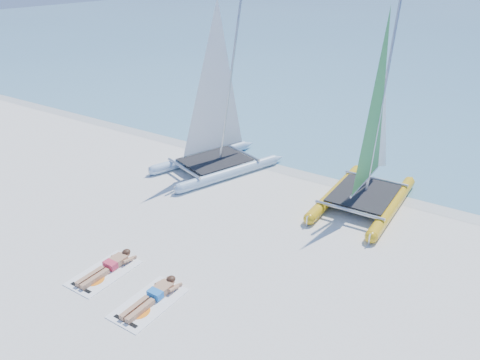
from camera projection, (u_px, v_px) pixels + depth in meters
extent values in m
plane|color=silver|center=(239.00, 241.00, 13.61)|extent=(140.00, 140.00, 0.00)
cube|color=silver|center=(319.00, 175.00, 17.75)|extent=(140.00, 1.40, 0.01)
cylinder|color=#A7C7DC|center=(201.00, 157.00, 18.85)|extent=(1.81, 4.24, 0.38)
cone|color=#A7C7DC|center=(248.00, 144.00, 20.15)|extent=(0.53, 0.65, 0.37)
cylinder|color=#A7C7DC|center=(230.00, 173.00, 17.44)|extent=(1.81, 4.24, 0.38)
cone|color=#A7C7DC|center=(278.00, 158.00, 18.75)|extent=(0.53, 0.65, 0.37)
cube|color=black|center=(215.00, 159.00, 18.05)|extent=(2.56, 2.88, 0.03)
cylinder|color=#B0B3B7|center=(230.00, 80.00, 17.19)|extent=(0.47, 1.11, 6.00)
cylinder|color=orange|center=(336.00, 192.00, 16.04)|extent=(0.50, 4.36, 0.38)
cone|color=orange|center=(359.00, 168.00, 17.87)|extent=(0.38, 0.57, 0.37)
cylinder|color=orange|center=(392.00, 206.00, 15.11)|extent=(0.50, 4.36, 0.38)
cone|color=orange|center=(411.00, 179.00, 16.94)|extent=(0.38, 0.57, 0.37)
cube|color=black|center=(364.00, 193.00, 15.48)|extent=(1.93, 2.44, 0.03)
cylinder|color=#B0B3B7|center=(383.00, 99.00, 14.79)|extent=(0.12, 1.15, 6.00)
cube|color=white|center=(104.00, 273.00, 12.21)|extent=(1.00, 1.85, 0.02)
cube|color=tan|center=(116.00, 261.00, 12.48)|extent=(0.36, 0.55, 0.17)
cube|color=#D1314A|center=(110.00, 265.00, 12.33)|extent=(0.37, 0.22, 0.17)
cube|color=tan|center=(93.00, 278.00, 11.90)|extent=(0.31, 0.85, 0.13)
sphere|color=tan|center=(126.00, 253.00, 12.74)|extent=(0.21, 0.21, 0.21)
ellipsoid|color=#372014|center=(126.00, 252.00, 12.74)|extent=(0.22, 0.24, 0.15)
cube|color=white|center=(149.00, 303.00, 11.13)|extent=(1.00, 1.85, 0.02)
cube|color=tan|center=(161.00, 290.00, 11.41)|extent=(0.36, 0.55, 0.17)
cube|color=blue|center=(155.00, 294.00, 11.26)|extent=(0.37, 0.22, 0.17)
cube|color=tan|center=(137.00, 309.00, 10.82)|extent=(0.31, 0.85, 0.13)
sphere|color=tan|center=(171.00, 281.00, 11.67)|extent=(0.21, 0.21, 0.21)
ellipsoid|color=#372014|center=(171.00, 279.00, 11.66)|extent=(0.22, 0.24, 0.15)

